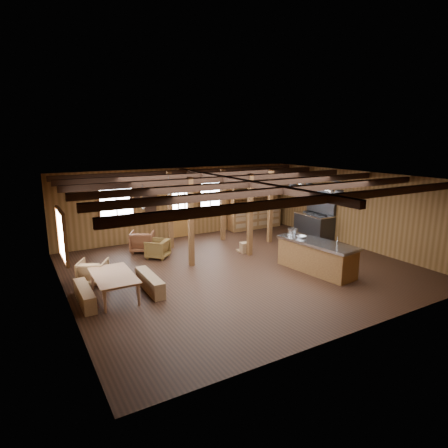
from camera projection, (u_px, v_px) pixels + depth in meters
The scene contains 22 objects.
room at pixel (241, 224), 11.30m from camera, with size 10.04×9.04×2.84m.
ceiling_joists at pixel (238, 182), 11.16m from camera, with size 9.80×8.82×0.18m.
timber_posts at pixel (222, 211), 13.31m from camera, with size 3.95×2.35×2.80m.
back_door at pixel (182, 215), 15.18m from camera, with size 1.02×0.08×2.15m.
window_back_left at pixel (116, 203), 13.76m from camera, with size 1.32×0.06×1.32m.
window_back_right at pixel (210, 195), 15.65m from camera, with size 1.02×0.06×1.32m.
window_left at pixel (61, 235), 9.27m from camera, with size 0.14×1.24×1.32m.
notice_boards at pixel (145, 200), 14.28m from camera, with size 1.08×0.03×0.90m.
back_counter at pixel (254, 215), 16.69m from camera, with size 2.55×0.60×2.45m.
pendant_lamps at pixel (157, 198), 10.86m from camera, with size 1.86×2.36×0.66m.
pot_rack at pixel (318, 187), 13.09m from camera, with size 0.38×3.00×0.44m.
kitchen_island at pixel (316, 256), 11.25m from camera, with size 1.20×2.59×1.20m.
step_stool at pixel (246, 247), 13.18m from camera, with size 0.41×0.29×0.36m, color brown.
commercial_range at pixel (315, 221), 15.15m from camera, with size 0.84×1.64×2.02m.
dining_table at pixel (116, 286), 9.45m from camera, with size 1.73×0.97×0.61m, color #946443.
bench_wall at pixel (85, 296), 9.11m from camera, with size 0.28×1.51×0.42m, color brown.
bench_aisle at pixel (150, 282), 9.91m from camera, with size 0.30×1.58×0.43m, color brown.
armchair_a at pixel (158, 249), 12.57m from camera, with size 0.68×0.70×0.63m, color brown.
armchair_b at pixel (142, 241), 13.26m from camera, with size 0.78×0.81×0.73m, color brown.
armchair_c at pixel (93, 272), 10.34m from camera, with size 0.72×0.74×0.68m, color #976E45.
counter_pot at pixel (293, 232), 11.93m from camera, with size 0.32×0.32×0.19m, color silver.
bowl at pixel (301, 237), 11.53m from camera, with size 0.28×0.28×0.07m, color silver.
Camera 1 is at (-5.94, -9.28, 3.96)m, focal length 30.00 mm.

